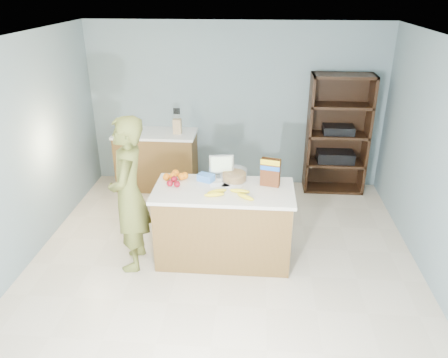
# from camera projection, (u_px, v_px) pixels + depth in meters

# --- Properties ---
(floor) EXTENTS (4.50, 5.00, 0.02)m
(floor) POSITION_uv_depth(u_px,v_px,m) (222.00, 272.00, 4.93)
(floor) COLOR beige
(floor) RESTS_ON ground
(walls) EXTENTS (4.52, 5.02, 2.51)m
(walls) POSITION_uv_depth(u_px,v_px,m) (221.00, 133.00, 4.24)
(walls) COLOR slate
(walls) RESTS_ON ground
(counter_peninsula) EXTENTS (1.56, 0.76, 0.90)m
(counter_peninsula) POSITION_uv_depth(u_px,v_px,m) (224.00, 227.00, 5.03)
(counter_peninsula) COLOR brown
(counter_peninsula) RESTS_ON ground
(back_cabinet) EXTENTS (1.24, 0.62, 0.90)m
(back_cabinet) POSITION_uv_depth(u_px,v_px,m) (157.00, 160.00, 6.82)
(back_cabinet) COLOR brown
(back_cabinet) RESTS_ON ground
(shelving_unit) EXTENTS (0.90, 0.40, 1.80)m
(shelving_unit) POSITION_uv_depth(u_px,v_px,m) (337.00, 136.00, 6.59)
(shelving_unit) COLOR black
(shelving_unit) RESTS_ON ground
(person) EXTENTS (0.49, 0.68, 1.76)m
(person) POSITION_uv_depth(u_px,v_px,m) (129.00, 195.00, 4.74)
(person) COLOR brown
(person) RESTS_ON ground
(knife_block) EXTENTS (0.12, 0.10, 0.31)m
(knife_block) POSITION_uv_depth(u_px,v_px,m) (177.00, 126.00, 6.54)
(knife_block) COLOR tan
(knife_block) RESTS_ON back_cabinet
(envelopes) EXTENTS (0.38, 0.18, 0.00)m
(envelopes) POSITION_uv_depth(u_px,v_px,m) (226.00, 186.00, 4.91)
(envelopes) COLOR white
(envelopes) RESTS_ON counter_peninsula
(bananas) EXTENTS (0.55, 0.26, 0.05)m
(bananas) POSITION_uv_depth(u_px,v_px,m) (229.00, 193.00, 4.67)
(bananas) COLOR yellow
(bananas) RESTS_ON counter_peninsula
(apples) EXTENTS (0.16, 0.20, 0.07)m
(apples) POSITION_uv_depth(u_px,v_px,m) (174.00, 182.00, 4.90)
(apples) COLOR maroon
(apples) RESTS_ON counter_peninsula
(oranges) EXTENTS (0.29, 0.20, 0.08)m
(oranges) POSITION_uv_depth(u_px,v_px,m) (176.00, 176.00, 5.06)
(oranges) COLOR orange
(oranges) RESTS_ON counter_peninsula
(blue_carton) EXTENTS (0.21, 0.18, 0.08)m
(blue_carton) POSITION_uv_depth(u_px,v_px,m) (206.00, 178.00, 5.01)
(blue_carton) COLOR blue
(blue_carton) RESTS_ON counter_peninsula
(salad_bowl) EXTENTS (0.30, 0.30, 0.13)m
(salad_bowl) POSITION_uv_depth(u_px,v_px,m) (234.00, 175.00, 5.02)
(salad_bowl) COLOR #267219
(salad_bowl) RESTS_ON counter_peninsula
(tv) EXTENTS (0.28, 0.12, 0.28)m
(tv) POSITION_uv_depth(u_px,v_px,m) (221.00, 165.00, 5.05)
(tv) COLOR silver
(tv) RESTS_ON counter_peninsula
(cereal_box) EXTENTS (0.23, 0.13, 0.32)m
(cereal_box) POSITION_uv_depth(u_px,v_px,m) (270.00, 170.00, 4.83)
(cereal_box) COLOR #592B14
(cereal_box) RESTS_ON counter_peninsula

